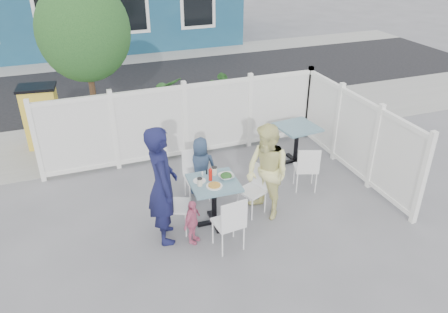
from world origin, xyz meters
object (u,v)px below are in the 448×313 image
object	(u,v)px
chair_left	(171,201)
woman	(267,172)
main_table	(214,191)
spare_table	(297,134)
utility_cabinet	(42,118)
boy	(201,167)
chair_right	(255,185)
toddler	(192,222)
man	(162,185)
chair_back	(195,171)
chair_near	(231,221)

from	to	relation	value
chair_left	woman	world-z (taller)	woman
main_table	spare_table	bearing A→B (deg)	31.96
utility_cabinet	boy	xyz separation A→B (m)	(2.65, -3.12, -0.11)
main_table	chair_left	size ratio (longest dim) A/B	0.85
main_table	chair_right	world-z (taller)	chair_right
toddler	woman	bearing A→B (deg)	-31.86
spare_table	man	world-z (taller)	man
chair_back	boy	bearing A→B (deg)	-153.37
main_table	chair_near	world-z (taller)	chair_near
chair_back	main_table	bearing A→B (deg)	94.45
spare_table	boy	world-z (taller)	boy
spare_table	toddler	size ratio (longest dim) A/B	1.11
main_table	spare_table	size ratio (longest dim) A/B	0.96
chair_left	boy	bearing A→B (deg)	162.14
utility_cabinet	chair_near	size ratio (longest dim) A/B	1.44
chair_right	toddler	distance (m)	1.33
chair_right	chair_back	bearing A→B (deg)	23.62
chair_back	boy	size ratio (longest dim) A/B	0.82
chair_left	chair_back	distance (m)	1.03
spare_table	main_table	bearing A→B (deg)	-148.04
boy	chair_back	bearing A→B (deg)	46.97
spare_table	toddler	xyz separation A→B (m)	(-2.79, -1.79, -0.25)
chair_left	man	bearing A→B (deg)	-17.74
chair_left	chair_right	size ratio (longest dim) A/B	1.08
spare_table	woman	distance (m)	2.07
woman	boy	xyz separation A→B (m)	(-0.83, 1.00, -0.26)
chair_right	chair_near	world-z (taller)	chair_near
utility_cabinet	main_table	xyz separation A→B (m)	(2.57, -4.06, -0.05)
utility_cabinet	woman	distance (m)	5.39
chair_left	boy	xyz separation A→B (m)	(0.78, 0.85, 0.01)
chair_back	chair_near	world-z (taller)	chair_near
boy	toddler	xyz separation A→B (m)	(-0.56, -1.28, -0.19)
spare_table	chair_left	distance (m)	3.30
woman	boy	bearing A→B (deg)	-157.36
woman	toddler	distance (m)	1.48
utility_cabinet	woman	size ratio (longest dim) A/B	0.81
chair_left	toddler	world-z (taller)	chair_left
man	woman	distance (m)	1.75
chair_back	boy	world-z (taller)	boy
spare_table	chair_right	distance (m)	2.04
man	chair_near	bearing A→B (deg)	-122.31
chair_left	chair_back	size ratio (longest dim) A/B	1.04
spare_table	boy	distance (m)	2.29
utility_cabinet	boy	world-z (taller)	utility_cabinet
man	woman	bearing A→B (deg)	-84.54
utility_cabinet	chair_back	size ratio (longest dim) A/B	1.46
utility_cabinet	chair_near	xyz separation A→B (m)	(2.58, -4.78, -0.13)
chair_near	woman	xyz separation A→B (m)	(0.90, 0.66, 0.29)
utility_cabinet	toddler	distance (m)	4.89
main_table	man	distance (m)	0.91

